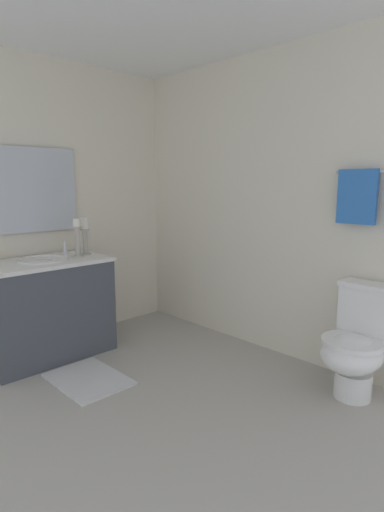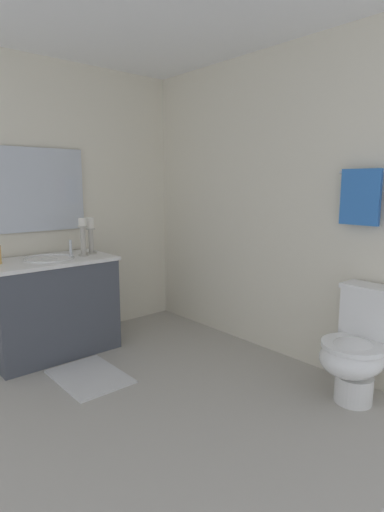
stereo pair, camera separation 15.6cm
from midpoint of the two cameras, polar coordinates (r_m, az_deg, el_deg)
name	(u,v)px [view 1 (the left image)]	position (r m, az deg, el deg)	size (l,w,h in m)	color
floor	(134,407)	(2.86, -9.67, -19.87)	(2.94, 2.83, 0.02)	#B2ADA3
wall_back	(269,206)	(3.48, 9.33, 6.84)	(2.94, 0.04, 2.45)	silver
wall_left	(26,205)	(3.80, -23.03, 6.43)	(0.04, 2.83, 2.45)	silver
vanity_cabinet	(46,308)	(3.63, -20.58, -6.79)	(0.58, 1.01, 0.80)	#474C56
sink_basin	(44,265)	(3.54, -20.92, -1.18)	(0.40, 0.40, 0.24)	white
mirror	(24,190)	(3.74, -23.23, 8.33)	(0.02, 0.91, 0.70)	silver
candle_holder_tall	(85,235)	(3.69, -15.71, 2.78)	(0.09, 0.09, 0.32)	#B7B2A5
candle_holder_short	(77,237)	(3.59, -16.71, 2.54)	(0.09, 0.09, 0.32)	#B7B2A5
toilet	(357,344)	(2.95, 20.29, -11.34)	(0.39, 0.54, 0.75)	white
towel_near_vanity	(357,197)	(3.01, 20.37, 7.64)	(0.27, 0.03, 0.37)	blue
bath_mat	(88,379)	(3.24, -15.47, -16.02)	(0.60, 0.44, 0.02)	silver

